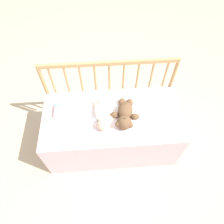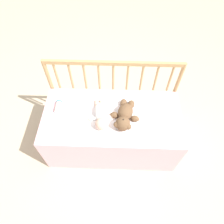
# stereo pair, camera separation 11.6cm
# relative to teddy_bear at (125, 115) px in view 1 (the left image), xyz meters

# --- Properties ---
(ground_plane) EXTENTS (12.00, 12.00, 0.00)m
(ground_plane) POSITION_rel_teddy_bear_xyz_m (-0.12, 0.03, -0.60)
(ground_plane) COLOR #C6B293
(crib_mattress) EXTENTS (1.34, 0.65, 0.54)m
(crib_mattress) POSITION_rel_teddy_bear_xyz_m (-0.12, 0.03, -0.33)
(crib_mattress) COLOR #EDB7C6
(crib_mattress) RESTS_ON ground_plane
(crib_rail) EXTENTS (1.34, 0.04, 0.90)m
(crib_rail) POSITION_rel_teddy_bear_xyz_m (-0.12, 0.38, 0.04)
(crib_rail) COLOR tan
(crib_rail) RESTS_ON ground_plane
(blanket) EXTENTS (0.71, 0.48, 0.01)m
(blanket) POSITION_rel_teddy_bear_xyz_m (-0.11, 0.05, -0.06)
(blanket) COLOR white
(blanket) RESTS_ON crib_mattress
(teddy_bear) EXTENTS (0.28, 0.38, 0.14)m
(teddy_bear) POSITION_rel_teddy_bear_xyz_m (0.00, 0.00, 0.00)
(teddy_bear) COLOR brown
(teddy_bear) RESTS_ON crib_mattress
(baby) EXTENTS (0.25, 0.37, 0.11)m
(baby) POSITION_rel_teddy_bear_xyz_m (-0.22, -0.00, -0.01)
(baby) COLOR white
(baby) RESTS_ON crib_mattress
(baby_bottle) EXTENTS (0.06, 0.15, 0.06)m
(baby_bottle) POSITION_rel_teddy_bear_xyz_m (-0.64, 0.12, -0.03)
(baby_bottle) COLOR #F4E5CC
(baby_bottle) RESTS_ON crib_mattress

